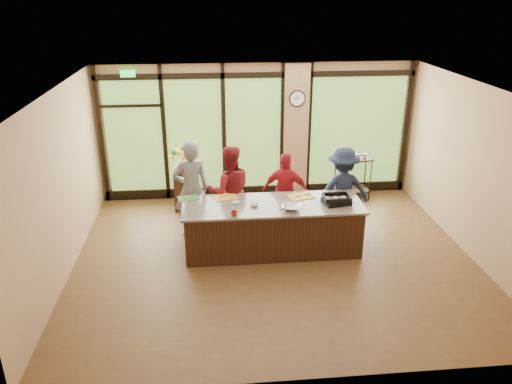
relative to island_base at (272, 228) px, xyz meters
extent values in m
plane|color=#53351D|center=(0.00, -0.30, -0.44)|extent=(7.00, 7.00, 0.00)
plane|color=white|center=(0.00, -0.30, 2.56)|extent=(7.00, 7.00, 0.00)
plane|color=tan|center=(0.00, 2.70, 1.06)|extent=(7.00, 0.00, 7.00)
plane|color=tan|center=(-3.50, -0.30, 1.06)|extent=(0.00, 6.00, 6.00)
plane|color=tan|center=(3.50, -0.30, 1.06)|extent=(0.00, 6.00, 6.00)
cube|color=tan|center=(0.85, 2.64, 1.06)|extent=(0.55, 0.12, 3.00)
cube|color=black|center=(0.00, 2.65, 2.31)|extent=(6.90, 0.08, 0.12)
cube|color=black|center=(0.00, 2.65, -0.32)|extent=(6.90, 0.08, 0.20)
cube|color=#19D83F|center=(-2.70, 2.60, 2.39)|extent=(0.30, 0.04, 0.14)
cube|color=#356021|center=(-2.70, 2.67, 1.01)|extent=(1.20, 0.02, 2.50)
cube|color=#356021|center=(-1.40, 2.67, 1.01)|extent=(1.20, 0.02, 2.50)
cube|color=#356021|center=(-0.10, 2.67, 1.01)|extent=(1.20, 0.02, 2.50)
cube|color=#356021|center=(2.25, 2.67, 1.01)|extent=(2.10, 0.02, 2.50)
cube|color=black|center=(-3.40, 2.65, 1.06)|extent=(0.08, 0.08, 3.00)
cube|color=black|center=(-2.05, 2.65, 1.06)|extent=(0.08, 0.08, 3.00)
cube|color=black|center=(-0.75, 2.65, 1.06)|extent=(0.08, 0.08, 3.00)
cube|color=black|center=(0.55, 2.65, 1.06)|extent=(0.08, 0.08, 3.00)
cube|color=black|center=(1.15, 2.65, 1.06)|extent=(0.08, 0.08, 3.00)
cube|color=black|center=(3.40, 2.65, 1.06)|extent=(0.08, 0.08, 3.00)
cube|color=black|center=(0.00, 0.00, 0.00)|extent=(3.10, 1.00, 0.88)
cube|color=gray|center=(0.00, 0.00, 0.46)|extent=(3.20, 1.10, 0.04)
cylinder|color=black|center=(0.85, 2.57, 1.81)|extent=(0.36, 0.04, 0.36)
cylinder|color=white|center=(0.85, 2.55, 1.81)|extent=(0.31, 0.01, 0.31)
cube|color=black|center=(0.85, 2.55, 1.86)|extent=(0.01, 0.00, 0.11)
cube|color=black|center=(0.80, 2.55, 1.81)|extent=(0.09, 0.00, 0.01)
imported|color=slate|center=(-1.45, 0.75, 0.51)|extent=(0.78, 0.61, 1.90)
imported|color=maroon|center=(-0.73, 0.77, 0.45)|extent=(0.91, 0.74, 1.78)
imported|color=maroon|center=(0.37, 0.85, 0.35)|extent=(0.99, 0.64, 1.57)
imported|color=#192137|center=(1.45, 0.72, 0.41)|extent=(1.14, 0.71, 1.69)
cube|color=black|center=(1.13, -0.08, 0.52)|extent=(0.52, 0.44, 0.08)
imported|color=silver|center=(0.28, -0.27, 0.52)|extent=(0.40, 0.40, 0.08)
cube|color=#388D33|center=(-1.50, 0.40, 0.49)|extent=(0.41, 0.34, 0.01)
cube|color=gold|center=(-0.82, 0.38, 0.49)|extent=(0.49, 0.42, 0.01)
cube|color=gold|center=(0.55, 0.28, 0.49)|extent=(0.52, 0.45, 0.01)
imported|color=white|center=(-0.33, -0.05, 0.50)|extent=(0.19, 0.19, 0.05)
imported|color=white|center=(-0.65, 0.07, 0.50)|extent=(0.16, 0.16, 0.04)
imported|color=white|center=(0.70, 0.37, 0.50)|extent=(0.13, 0.13, 0.03)
imported|color=#B01F11|center=(-0.71, -0.44, 0.52)|extent=(0.14, 0.14, 0.09)
cube|color=black|center=(-1.65, 2.05, 0.01)|extent=(0.47, 0.47, 0.89)
imported|color=#997F53|center=(-1.65, 2.05, 0.58)|extent=(0.32, 0.32, 0.26)
cube|color=black|center=(2.11, 2.26, -0.24)|extent=(0.82, 0.54, 0.03)
cube|color=black|center=(2.11, 2.26, 0.50)|extent=(0.82, 0.54, 0.03)
cylinder|color=black|center=(1.76, 2.06, 0.06)|extent=(0.03, 0.03, 0.99)
cylinder|color=black|center=(2.47, 2.06, 0.06)|extent=(0.03, 0.03, 0.99)
cylinder|color=black|center=(1.76, 2.46, 0.06)|extent=(0.03, 0.03, 0.99)
cylinder|color=black|center=(2.47, 2.46, 0.06)|extent=(0.03, 0.03, 0.99)
imported|color=silver|center=(1.87, 2.26, 0.56)|extent=(0.12, 0.12, 0.10)
imported|color=silver|center=(2.04, 2.26, 0.56)|extent=(0.12, 0.12, 0.10)
imported|color=silver|center=(2.20, 2.26, 0.56)|extent=(0.12, 0.12, 0.10)
imported|color=silver|center=(2.36, 2.26, 0.56)|extent=(0.12, 0.12, 0.10)
camera|label=1|loc=(-1.08, -8.02, 4.03)|focal=35.00mm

